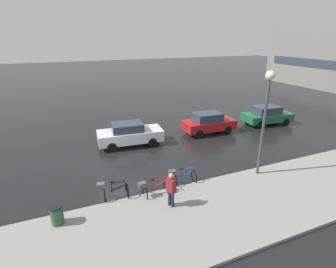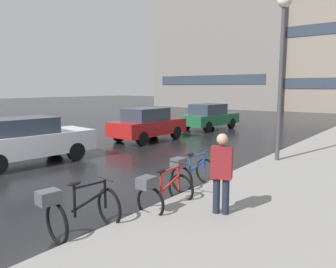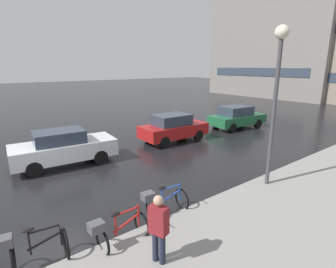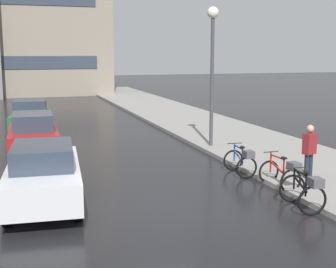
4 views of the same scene
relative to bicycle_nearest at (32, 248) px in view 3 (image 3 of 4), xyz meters
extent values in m
plane|color=black|center=(-3.33, 1.11, -0.51)|extent=(140.00, 140.00, 0.00)
torus|color=black|center=(0.08, 0.66, -0.14)|extent=(0.74, 0.15, 0.74)
torus|color=black|center=(-0.04, -0.38, -0.14)|extent=(0.74, 0.15, 0.74)
cube|color=black|center=(0.00, -0.04, 0.15)|extent=(0.04, 0.04, 0.58)
cube|color=black|center=(0.07, 0.58, 0.14)|extent=(0.04, 0.04, 0.55)
cube|color=black|center=(0.03, 0.27, 0.38)|extent=(0.11, 0.63, 0.04)
cube|color=black|center=(0.03, 0.25, 0.09)|extent=(0.12, 0.71, 0.26)
ellipsoid|color=black|center=(0.00, -0.04, 0.47)|extent=(0.17, 0.27, 0.07)
cylinder|color=black|center=(0.07, 0.58, 0.43)|extent=(0.50, 0.09, 0.03)
cube|color=#4C4C51|center=(-0.06, -0.50, 0.34)|extent=(0.32, 0.37, 0.22)
torus|color=black|center=(0.44, 2.47, -0.17)|extent=(0.69, 0.09, 0.68)
torus|color=black|center=(0.49, 1.37, -0.17)|extent=(0.69, 0.09, 0.68)
cube|color=red|center=(0.47, 1.73, 0.11)|extent=(0.04, 0.04, 0.54)
cube|color=red|center=(0.44, 2.39, 0.13)|extent=(0.04, 0.04, 0.60)
cube|color=red|center=(0.46, 2.06, 0.36)|extent=(0.07, 0.66, 0.04)
cube|color=red|center=(0.46, 2.03, 0.05)|extent=(0.07, 0.75, 0.27)
ellipsoid|color=black|center=(0.47, 1.73, 0.41)|extent=(0.15, 0.27, 0.07)
cylinder|color=black|center=(0.44, 2.39, 0.45)|extent=(0.50, 0.05, 0.03)
cube|color=#4C4C51|center=(0.49, 1.25, 0.28)|extent=(0.30, 0.35, 0.22)
torus|color=black|center=(0.08, 4.14, -0.16)|extent=(0.70, 0.10, 0.69)
torus|color=black|center=(0.02, 3.08, -0.16)|extent=(0.70, 0.10, 0.69)
cube|color=#234CA8|center=(0.04, 3.43, 0.11)|extent=(0.04, 0.04, 0.55)
cube|color=#234CA8|center=(0.07, 4.06, 0.12)|extent=(0.04, 0.04, 0.56)
cube|color=#234CA8|center=(0.06, 3.74, 0.35)|extent=(0.07, 0.64, 0.04)
cube|color=#234CA8|center=(0.05, 3.72, 0.06)|extent=(0.08, 0.72, 0.26)
ellipsoid|color=black|center=(0.04, 3.43, 0.42)|extent=(0.15, 0.27, 0.07)
cylinder|color=black|center=(0.07, 4.06, 0.42)|extent=(0.50, 0.06, 0.03)
cube|color=#4C4C51|center=(0.01, 2.96, 0.29)|extent=(0.30, 0.36, 0.22)
cube|color=silver|center=(-6.03, 2.47, 0.18)|extent=(2.12, 4.50, 0.73)
cube|color=#2D3847|center=(-6.04, 2.29, 0.81)|extent=(1.61, 2.17, 0.54)
cylinder|color=black|center=(-6.70, 3.88, -0.19)|extent=(0.27, 0.66, 0.64)
cylinder|color=black|center=(-5.14, 3.75, -0.19)|extent=(0.27, 0.66, 0.64)
cylinder|color=black|center=(-6.92, 1.18, -0.19)|extent=(0.27, 0.66, 0.64)
cylinder|color=black|center=(-5.36, 1.05, -0.19)|extent=(0.27, 0.66, 0.64)
cube|color=#AD1919|center=(-6.06, 8.71, 0.15)|extent=(1.84, 4.02, 0.68)
cube|color=#2D3847|center=(-6.06, 8.56, 0.79)|extent=(1.48, 2.09, 0.60)
cylinder|color=black|center=(-6.80, 9.97, -0.19)|extent=(0.23, 0.64, 0.64)
cylinder|color=black|center=(-5.26, 9.93, -0.19)|extent=(0.23, 0.64, 0.64)
cylinder|color=black|center=(-6.86, 7.50, -0.19)|extent=(0.23, 0.64, 0.64)
cylinder|color=black|center=(-5.31, 7.46, -0.19)|extent=(0.23, 0.64, 0.64)
cube|color=#1E6038|center=(-5.96, 14.41, 0.12)|extent=(2.18, 4.22, 0.62)
cube|color=#2D3847|center=(-5.98, 14.24, 0.75)|extent=(1.68, 2.22, 0.63)
cylinder|color=black|center=(-6.65, 15.74, -0.19)|extent=(0.28, 0.66, 0.64)
cylinder|color=black|center=(-5.04, 15.59, -0.19)|extent=(0.28, 0.66, 0.64)
cylinder|color=black|center=(-6.88, 13.22, -0.19)|extent=(0.28, 0.66, 0.64)
cylinder|color=black|center=(-5.28, 13.07, -0.19)|extent=(0.28, 0.66, 0.64)
cylinder|color=#1E2333|center=(1.52, 2.16, -0.08)|extent=(0.14, 0.14, 0.86)
cylinder|color=#1E2333|center=(1.69, 2.23, -0.08)|extent=(0.14, 0.14, 0.86)
cube|color=maroon|center=(1.61, 2.20, 0.66)|extent=(0.46, 0.36, 0.63)
sphere|color=tan|center=(1.61, 2.20, 1.11)|extent=(0.22, 0.22, 0.22)
cylinder|color=#424247|center=(0.77, 7.63, 2.08)|extent=(0.14, 0.14, 5.17)
sphere|color=#F2EACC|center=(0.77, 7.63, 4.84)|extent=(0.45, 0.45, 0.45)
cube|color=gray|center=(-16.46, 36.09, 9.21)|extent=(17.59, 8.90, 19.44)
cube|color=#333D4C|center=(-16.46, 31.60, 2.99)|extent=(14.42, 0.06, 1.10)
camera|label=1|loc=(10.40, -1.66, 6.59)|focal=28.00mm
camera|label=2|loc=(4.59, -3.30, 2.10)|focal=35.00mm
camera|label=3|loc=(5.61, -0.60, 3.81)|focal=28.00mm
camera|label=4|loc=(-6.57, -9.43, 3.31)|focal=50.00mm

